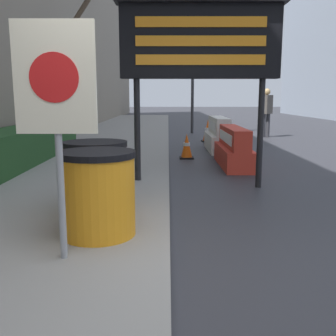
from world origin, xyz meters
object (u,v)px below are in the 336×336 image
object	(u,v)px
barrel_drum_foreground	(97,193)
warning_sign	(56,96)
jersey_barrier_white	(218,136)
traffic_cone_mid	(186,147)
barrel_drum_middle	(96,176)
traffic_light_near_curb	(193,53)
pedestrian_worker	(266,109)
message_board	(200,42)
jersey_barrier_red_striped	(233,149)
traffic_cone_near	(208,131)

from	to	relation	value
barrel_drum_foreground	warning_sign	xyz separation A→B (m)	(-0.20, -0.60, 0.94)
jersey_barrier_white	traffic_cone_mid	bearing A→B (deg)	-122.84
barrel_drum_middle	jersey_barrier_white	size ratio (longest dim) A/B	0.41
traffic_light_near_curb	barrel_drum_middle	bearing A→B (deg)	-99.03
traffic_cone_mid	pedestrian_worker	bearing A→B (deg)	58.72
message_board	traffic_cone_mid	xyz separation A→B (m)	(-0.05, 3.12, -2.03)
jersey_barrier_red_striped	jersey_barrier_white	distance (m)	2.54
barrel_drum_middle	traffic_light_near_curb	xyz separation A→B (m)	(1.87, 11.78, 2.68)
traffic_cone_near	traffic_cone_mid	world-z (taller)	traffic_cone_near
barrel_drum_middle	traffic_light_near_curb	bearing A→B (deg)	80.97
barrel_drum_foreground	jersey_barrier_white	distance (m)	7.54
jersey_barrier_white	barrel_drum_foreground	bearing A→B (deg)	-106.30
pedestrian_worker	warning_sign	bearing A→B (deg)	19.03
traffic_cone_mid	traffic_light_near_curb	distance (m)	7.50
barrel_drum_foreground	traffic_light_near_curb	bearing A→B (deg)	82.31
warning_sign	message_board	bearing A→B (deg)	66.63
warning_sign	jersey_barrier_white	distance (m)	8.24
jersey_barrier_white	pedestrian_worker	world-z (taller)	pedestrian_worker
jersey_barrier_red_striped	traffic_cone_near	world-z (taller)	jersey_barrier_red_striped
warning_sign	traffic_light_near_curb	xyz separation A→B (m)	(1.90, 13.21, 1.74)
jersey_barrier_red_striped	pedestrian_worker	distance (m)	6.76
barrel_drum_middle	traffic_light_near_curb	size ratio (longest dim) A/B	0.19
barrel_drum_foreground	jersey_barrier_white	bearing A→B (deg)	73.70
message_board	pedestrian_worker	bearing A→B (deg)	69.35
barrel_drum_foreground	traffic_cone_mid	bearing A→B (deg)	78.69
traffic_cone_mid	traffic_light_near_curb	size ratio (longest dim) A/B	0.14
barrel_drum_middle	traffic_light_near_curb	world-z (taller)	traffic_light_near_curb
message_board	pedestrian_worker	xyz separation A→B (m)	(3.17, 8.41, -1.27)
traffic_cone_mid	traffic_light_near_curb	world-z (taller)	traffic_light_near_curb
warning_sign	jersey_barrier_red_striped	xyz separation A→B (m)	(2.31, 5.30, -1.12)
barrel_drum_foreground	jersey_barrier_red_striped	bearing A→B (deg)	65.74
warning_sign	message_board	distance (m)	3.61
pedestrian_worker	traffic_light_near_curb	bearing A→B (deg)	-80.22
traffic_cone_mid	barrel_drum_foreground	bearing A→B (deg)	-101.31
traffic_light_near_curb	barrel_drum_foreground	bearing A→B (deg)	-97.69
barrel_drum_foreground	barrel_drum_middle	size ratio (longest dim) A/B	1.00
message_board	traffic_light_near_curb	world-z (taller)	traffic_light_near_curb
barrel_drum_foreground	traffic_cone_mid	xyz separation A→B (m)	(1.15, 5.74, -0.25)
jersey_barrier_white	pedestrian_worker	distance (m)	4.46
barrel_drum_middle	traffic_cone_near	bearing A→B (deg)	75.69
barrel_drum_foreground	pedestrian_worker	xyz separation A→B (m)	(4.37, 11.04, 0.52)
traffic_cone_near	traffic_light_near_curb	size ratio (longest dim) A/B	0.16
traffic_cone_near	pedestrian_worker	world-z (taller)	pedestrian_worker
warning_sign	barrel_drum_middle	bearing A→B (deg)	88.88
traffic_light_near_curb	traffic_cone_near	bearing A→B (deg)	-83.95
barrel_drum_middle	pedestrian_worker	size ratio (longest dim) A/B	0.47
traffic_cone_near	traffic_cone_mid	size ratio (longest dim) A/B	1.21
jersey_barrier_red_striped	traffic_light_near_curb	xyz separation A→B (m)	(-0.41, 7.92, 2.86)
traffic_cone_mid	traffic_light_near_curb	bearing A→B (deg)	85.39
barrel_drum_middle	jersey_barrier_white	bearing A→B (deg)	70.36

